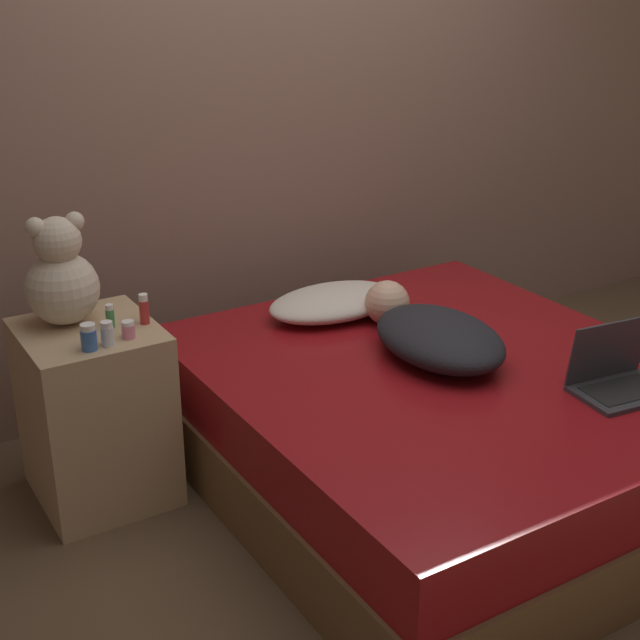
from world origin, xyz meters
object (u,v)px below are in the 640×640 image
bottle_blue (89,337)px  bottle_green (110,316)px  pillow (334,302)px  person_lying (433,333)px  laptop (618,376)px  teddy_bear (61,277)px  bottle_clear (107,334)px  bottle_pink (128,330)px  bottle_red (144,309)px

bottle_blue → bottle_green: (0.12, 0.15, -0.00)m
pillow → person_lying: bearing=-78.4°
pillow → laptop: (0.45, -1.08, -0.00)m
pillow → bottle_blue: bearing=-169.6°
teddy_bear → bottle_clear: bearing=-77.3°
laptop → bottle_blue: size_ratio=3.87×
bottle_pink → bottle_green: bearing=99.8°
laptop → bottle_red: bearing=149.3°
bottle_blue → bottle_clear: size_ratio=1.08×
bottle_clear → bottle_green: bearing=67.5°
bottle_blue → bottle_red: size_ratio=0.82×
teddy_bear → bottle_pink: (0.14, -0.24, -0.14)m
bottle_red → bottle_green: bearing=165.3°
pillow → person_lying: 0.52m
bottle_clear → bottle_red: (0.17, 0.11, 0.01)m
bottle_clear → bottle_green: (0.06, 0.14, 0.00)m
bottle_pink → bottle_green: 0.12m
teddy_bear → bottle_pink: size_ratio=6.50×
pillow → bottle_blue: (-1.07, -0.20, 0.16)m
pillow → bottle_blue: 1.10m
person_lying → teddy_bear: bearing=158.0°
teddy_bear → bottle_pink: 0.31m
pillow → bottle_red: bearing=-174.5°
bottle_blue → bottle_red: bottle_red is taller
laptop → bottle_clear: size_ratio=4.16×
person_lying → bottle_green: (-1.05, 0.46, 0.13)m
teddy_bear → bottle_clear: size_ratio=4.67×
bottle_clear → bottle_green: size_ratio=1.00×
pillow → bottle_clear: (-1.01, -0.19, 0.16)m
person_lying → bottle_red: 1.05m
pillow → bottle_red: size_ratio=5.24×
teddy_bear → bottle_blue: bearing=-90.8°
teddy_bear → person_lying: bearing=-26.5°
person_lying → bottle_green: 1.16m
pillow → teddy_bear: bearing=176.1°
bottle_red → pillow: bearing=5.5°
bottle_red → bottle_green: size_ratio=1.30×
bottle_blue → bottle_pink: bottle_blue is taller
bottle_green → pillow: bearing=3.1°
bottle_pink → pillow: bearing=10.4°
laptop → person_lying: bearing=128.3°
laptop → bottle_pink: bearing=153.7°
person_lying → bottle_clear: size_ratio=9.11×
laptop → teddy_bear: teddy_bear is taller
person_lying → bottle_red: size_ratio=6.98×
laptop → teddy_bear: (-1.52, 1.15, 0.29)m
pillow → bottle_green: bottle_green is taller
teddy_bear → bottle_blue: 0.30m
bottle_blue → laptop: bearing=-30.1°
person_lying → bottle_pink: bearing=166.2°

